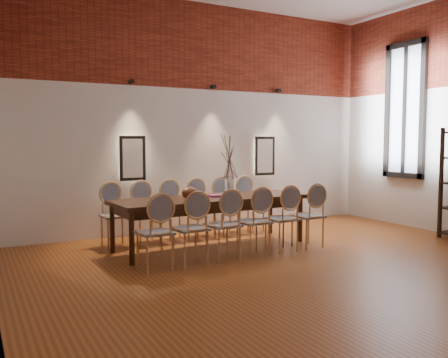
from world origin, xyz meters
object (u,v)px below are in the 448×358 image
bowl (190,193)px  chair_far_a (115,216)px  book (217,196)px  chair_far_c (175,211)px  chair_near_f (308,216)px  chair_far_d (202,208)px  chair_near_e (282,219)px  chair_far_f (251,204)px  chair_far_e (227,206)px  chair_near_b (190,228)px  vase (229,186)px  chair_near_d (254,222)px  chair_near_a (155,232)px  chair_near_c (223,225)px  chair_far_b (146,213)px  dining_table (211,222)px

bowl → chair_far_a: bearing=139.3°
book → chair_far_c: bearing=119.5°
chair_near_f → chair_far_d: size_ratio=1.00×
chair_far_a → chair_near_e: bearing=142.5°
chair_far_f → chair_far_e: bearing=-0.0°
chair_near_b → chair_far_a: 1.58m
chair_far_a → chair_far_d: bearing=180.0°
chair_far_a → vase: (1.57, -0.68, 0.43)m
book → bowl: bearing=-168.4°
chair_near_d → vase: bearing=85.2°
chair_near_a → chair_far_a: (-0.07, 1.50, 0.00)m
chair_near_d → vase: vase is taller
chair_far_c → chair_far_e: same height
chair_far_d → book: bearing=80.2°
chair_near_c → vase: 1.03m
chair_near_a → chair_far_c: (0.91, 1.55, 0.00)m
chair_near_e → chair_far_d: same height
chair_far_a → chair_far_b: bearing=180.0°
chair_far_a → dining_table: bearing=148.4°
chair_far_f → bowl: bearing=26.5°
chair_near_f → chair_far_a: same height
chair_far_c → chair_far_e: 0.98m
chair_near_a → chair_far_f: (2.38, 1.62, 0.00)m
chair_near_a → chair_far_b: bearing=72.0°
dining_table → chair_near_b: (-0.70, -0.79, 0.09)m
chair_near_e → chair_far_e: (-0.07, 1.50, 0.00)m
chair_far_e → bowl: bearing=35.7°
chair_far_a → chair_far_f: size_ratio=1.00×
chair_far_f → vase: size_ratio=3.13×
chair_far_a → chair_far_f: bearing=180.0°
chair_near_e → bowl: 1.37m
book → chair_near_b: bearing=-134.8°
chair_near_e → book: bearing=128.3°
chair_far_e → chair_near_d: bearing=72.0°
vase → chair_near_b: bearing=-141.4°
chair_near_d → chair_far_f: 1.80m
chair_far_a → book: size_ratio=3.62×
chair_near_d → chair_far_b: 1.80m
chair_far_d → chair_near_e: bearing=108.0°
chair_near_b → vase: vase is taller
chair_far_c → bowl: (-0.10, -0.81, 0.37)m
chair_near_f → chair_near_a: bearing=-180.0°
chair_near_d → bowl: (-0.66, 0.67, 0.37)m
chair_near_e → vase: bearing=119.6°
chair_near_a → bowl: 1.16m
dining_table → book: book is taller
chair_near_b → chair_near_d: same height
dining_table → chair_near_d: size_ratio=3.13×
dining_table → chair_far_c: 0.80m
chair_far_d → chair_far_f: same height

